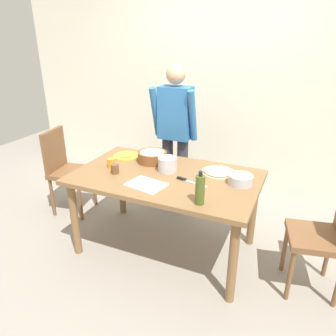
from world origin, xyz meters
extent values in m
plane|color=gray|center=(0.00, 0.00, 0.00)|extent=(8.00, 8.00, 0.00)
cube|color=silver|center=(0.00, 1.60, 1.30)|extent=(5.60, 0.10, 2.60)
cube|color=brown|center=(0.00, 0.00, 0.74)|extent=(1.60, 0.96, 0.04)
cylinder|color=brown|center=(-0.72, -0.40, 0.36)|extent=(0.07, 0.07, 0.72)
cylinder|color=brown|center=(0.72, -0.40, 0.36)|extent=(0.07, 0.07, 0.72)
cylinder|color=brown|center=(-0.72, 0.40, 0.36)|extent=(0.07, 0.07, 0.72)
cylinder|color=brown|center=(0.72, 0.40, 0.36)|extent=(0.07, 0.07, 0.72)
cylinder|color=#2D2D38|center=(-0.32, 0.76, 0.42)|extent=(0.12, 0.12, 0.85)
cylinder|color=#2D2D38|center=(-0.14, 0.76, 0.42)|extent=(0.12, 0.12, 0.85)
cube|color=#2D6BAD|center=(-0.23, 0.76, 1.12)|extent=(0.34, 0.20, 0.55)
cylinder|color=#2D6BAD|center=(-0.44, 0.71, 1.12)|extent=(0.07, 0.21, 0.55)
cylinder|color=#2D6BAD|center=(-0.02, 0.71, 1.12)|extent=(0.07, 0.21, 0.55)
sphere|color=tan|center=(-0.23, 0.76, 1.52)|extent=(0.20, 0.20, 0.20)
cube|color=brown|center=(-1.25, 0.22, 0.47)|extent=(0.46, 0.46, 0.05)
cube|color=brown|center=(-1.43, 0.19, 0.72)|extent=(0.10, 0.38, 0.45)
cylinder|color=brown|center=(-1.05, 0.08, 0.23)|extent=(0.04, 0.04, 0.45)
cylinder|color=brown|center=(-1.11, 0.41, 0.23)|extent=(0.04, 0.04, 0.45)
cylinder|color=brown|center=(-1.39, 0.02, 0.23)|extent=(0.04, 0.04, 0.45)
cylinder|color=brown|center=(-1.45, 0.36, 0.23)|extent=(0.04, 0.04, 0.45)
cube|color=brown|center=(1.25, -0.01, 0.47)|extent=(0.47, 0.47, 0.05)
cylinder|color=brown|center=(1.05, 0.13, 0.23)|extent=(0.04, 0.04, 0.45)
cylinder|color=brown|center=(1.12, -0.21, 0.23)|extent=(0.04, 0.04, 0.45)
cylinder|color=brown|center=(1.38, 0.19, 0.23)|extent=(0.04, 0.04, 0.45)
cylinder|color=beige|center=(0.40, 0.24, 0.77)|extent=(0.30, 0.30, 0.01)
cylinder|color=#B22D1E|center=(0.40, 0.24, 0.77)|extent=(0.26, 0.26, 0.00)
cylinder|color=beige|center=(0.40, 0.24, 0.78)|extent=(0.24, 0.24, 0.00)
cylinder|color=gold|center=(-0.55, 0.26, 0.77)|extent=(0.26, 0.26, 0.01)
cube|color=#CC8438|center=(-0.55, 0.24, 0.78)|extent=(0.16, 0.17, 0.01)
cylinder|color=brown|center=(-0.25, 0.24, 0.81)|extent=(0.28, 0.28, 0.10)
ellipsoid|color=beige|center=(-0.25, 0.24, 0.85)|extent=(0.25, 0.25, 0.05)
cylinder|color=#B7B7BC|center=(0.63, 0.09, 0.80)|extent=(0.20, 0.20, 0.08)
cylinder|color=#47561E|center=(0.43, -0.35, 0.87)|extent=(0.07, 0.07, 0.22)
cylinder|color=black|center=(0.43, -0.35, 1.00)|extent=(0.03, 0.03, 0.04)
cylinder|color=#B7B7BC|center=(-0.03, 0.09, 0.82)|extent=(0.17, 0.17, 0.12)
torus|color=#A5A5AD|center=(-0.03, 0.09, 0.88)|extent=(0.17, 0.17, 0.01)
cylinder|color=orange|center=(-0.53, -0.04, 0.80)|extent=(0.07, 0.07, 0.08)
cylinder|color=brown|center=(-0.43, -0.14, 0.80)|extent=(0.07, 0.07, 0.08)
cube|color=white|center=(-0.06, -0.25, 0.77)|extent=(0.34, 0.27, 0.01)
cube|color=silver|center=(0.29, -0.06, 0.76)|extent=(0.22, 0.08, 0.01)
cube|color=black|center=(0.16, -0.03, 0.77)|extent=(0.09, 0.04, 0.02)
camera|label=1|loc=(1.05, -2.31, 1.91)|focal=34.18mm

